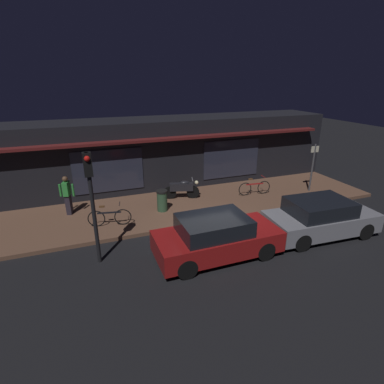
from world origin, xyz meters
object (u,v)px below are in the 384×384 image
at_px(bicycle_extra, 110,217).
at_px(traffic_light_pole, 91,190).
at_px(person_photographer, 67,195).
at_px(sign_post, 313,165).
at_px(trash_bin, 162,200).
at_px(motorcycle, 182,188).
at_px(parked_car_far, 320,218).
at_px(parked_car_near, 216,237).
at_px(bicycle_parked, 254,188).

relative_size(bicycle_extra, traffic_light_pole, 0.45).
distance_m(person_photographer, traffic_light_pole, 4.24).
xyz_separation_m(sign_post, trash_bin, (-7.68, 0.24, -0.89)).
distance_m(motorcycle, person_photographer, 5.04).
height_order(trash_bin, traffic_light_pole, traffic_light_pole).
relative_size(sign_post, parked_car_far, 0.57).
bearing_deg(motorcycle, parked_car_near, -95.63).
bearing_deg(sign_post, bicycle_extra, -177.59).
distance_m(motorcycle, bicycle_parked, 3.57).
bearing_deg(parked_car_near, sign_post, 27.47).
distance_m(motorcycle, parked_car_near, 4.90).
bearing_deg(bicycle_parked, bicycle_extra, -172.45).
bearing_deg(bicycle_parked, parked_car_near, -134.04).
xyz_separation_m(bicycle_parked, parked_car_far, (0.25, -4.14, 0.20)).
distance_m(bicycle_parked, person_photographer, 8.56).
bearing_deg(bicycle_parked, sign_post, -9.94).
bearing_deg(sign_post, parked_car_near, -152.53).
bearing_deg(motorcycle, traffic_light_pole, -136.71).
bearing_deg(trash_bin, sign_post, -1.79).
relative_size(motorcycle, traffic_light_pole, 0.46).
height_order(motorcycle, bicycle_parked, motorcycle).
distance_m(parked_car_near, parked_car_far, 4.22).
height_order(person_photographer, trash_bin, person_photographer).
bearing_deg(person_photographer, bicycle_parked, -5.17).
bearing_deg(sign_post, parked_car_far, -126.46).
relative_size(bicycle_parked, parked_car_near, 0.40).
xyz_separation_m(bicycle_extra, parked_car_far, (7.29, -3.21, 0.20)).
distance_m(bicycle_extra, person_photographer, 2.31).
xyz_separation_m(motorcycle, trash_bin, (-1.26, -1.05, -0.03)).
bearing_deg(parked_car_near, trash_bin, 101.59).
bearing_deg(person_photographer, motorcycle, 0.06).
xyz_separation_m(motorcycle, parked_car_near, (-0.48, -4.88, 0.06)).
bearing_deg(sign_post, trash_bin, 178.21).
height_order(bicycle_parked, traffic_light_pole, traffic_light_pole).
height_order(sign_post, traffic_light_pole, traffic_light_pole).
distance_m(bicycle_parked, parked_car_far, 4.15).
distance_m(bicycle_parked, sign_post, 3.14).
xyz_separation_m(bicycle_parked, person_photographer, (-8.51, 0.77, 0.52)).
bearing_deg(traffic_light_pole, person_photographer, 102.97).
xyz_separation_m(motorcycle, bicycle_extra, (-3.55, -1.71, -0.14)).
bearing_deg(bicycle_extra, person_photographer, 130.94).
bearing_deg(motorcycle, parked_car_far, -52.76).
bearing_deg(parked_car_near, person_photographer, 133.03).
bearing_deg(parked_car_far, sign_post, 53.54).
distance_m(motorcycle, bicycle_extra, 3.94).
height_order(motorcycle, person_photographer, person_photographer).
height_order(sign_post, parked_car_far, sign_post).
height_order(person_photographer, parked_car_near, person_photographer).
height_order(bicycle_extra, trash_bin, trash_bin).
bearing_deg(bicycle_parked, trash_bin, -176.70).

